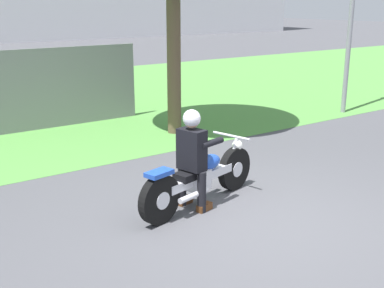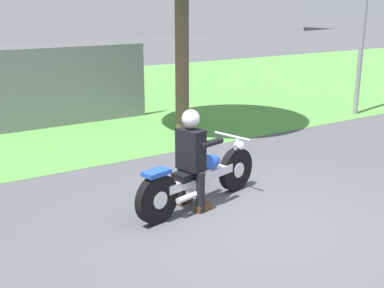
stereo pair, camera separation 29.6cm
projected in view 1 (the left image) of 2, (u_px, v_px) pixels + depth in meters
name	position (u px, v px, depth m)	size (l,w,h in m)	color
ground	(258.00, 221.00, 6.46)	(120.00, 120.00, 0.00)	#4C4C51
grass_verge	(33.00, 105.00, 13.75)	(60.00, 12.00, 0.01)	#549342
motorcycle_lead	(201.00, 178.00, 6.89)	(2.23, 0.83, 0.89)	black
rider_lead	(193.00, 152.00, 6.65)	(0.62, 0.55, 1.41)	black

